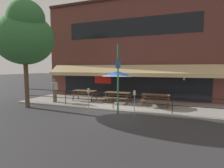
{
  "coord_description": "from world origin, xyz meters",
  "views": [
    {
      "loc": [
        3.56,
        -9.66,
        2.61
      ],
      "look_at": [
        -0.55,
        1.6,
        1.5
      ],
      "focal_mm": 28.0,
      "sensor_mm": 36.0,
      "label": 1
    }
  ],
  "objects_px": {
    "patio_umbrella_centre": "(117,74)",
    "pedestrian_walking": "(55,89)",
    "picnic_table_right": "(156,97)",
    "parking_meter_near": "(88,93)",
    "picnic_table_left": "(85,93)",
    "street_tree_curbside": "(25,35)",
    "picnic_table_centre": "(117,94)",
    "street_sign_pole": "(118,79)",
    "parking_meter_far": "(134,95)"
  },
  "relations": [
    {
      "from": "picnic_table_right",
      "to": "patio_umbrella_centre",
      "type": "height_order",
      "value": "patio_umbrella_centre"
    },
    {
      "from": "parking_meter_far",
      "to": "picnic_table_left",
      "type": "bearing_deg",
      "value": 148.68
    },
    {
      "from": "picnic_table_left",
      "to": "street_tree_curbside",
      "type": "distance_m",
      "value": 5.63
    },
    {
      "from": "patio_umbrella_centre",
      "to": "pedestrian_walking",
      "type": "height_order",
      "value": "patio_umbrella_centre"
    },
    {
      "from": "patio_umbrella_centre",
      "to": "street_tree_curbside",
      "type": "height_order",
      "value": "street_tree_curbside"
    },
    {
      "from": "parking_meter_near",
      "to": "street_sign_pole",
      "type": "bearing_deg",
      "value": 3.97
    },
    {
      "from": "picnic_table_right",
      "to": "parking_meter_far",
      "type": "relative_size",
      "value": 1.27
    },
    {
      "from": "picnic_table_left",
      "to": "parking_meter_far",
      "type": "distance_m",
      "value": 5.35
    },
    {
      "from": "street_sign_pole",
      "to": "street_tree_curbside",
      "type": "distance_m",
      "value": 6.63
    },
    {
      "from": "parking_meter_near",
      "to": "parking_meter_far",
      "type": "relative_size",
      "value": 1.0
    },
    {
      "from": "picnic_table_centre",
      "to": "parking_meter_near",
      "type": "xyz_separation_m",
      "value": [
        -0.92,
        -2.71,
        0.44
      ]
    },
    {
      "from": "street_tree_curbside",
      "to": "patio_umbrella_centre",
      "type": "bearing_deg",
      "value": 30.91
    },
    {
      "from": "parking_meter_far",
      "to": "street_sign_pole",
      "type": "relative_size",
      "value": 0.37
    },
    {
      "from": "street_tree_curbside",
      "to": "street_sign_pole",
      "type": "bearing_deg",
      "value": 4.93
    },
    {
      "from": "picnic_table_left",
      "to": "picnic_table_right",
      "type": "distance_m",
      "value": 5.41
    },
    {
      "from": "picnic_table_centre",
      "to": "street_sign_pole",
      "type": "bearing_deg",
      "value": -71.13
    },
    {
      "from": "parking_meter_far",
      "to": "street_tree_curbside",
      "type": "bearing_deg",
      "value": -176.75
    },
    {
      "from": "picnic_table_left",
      "to": "patio_umbrella_centre",
      "type": "xyz_separation_m",
      "value": [
        2.7,
        -0.08,
        1.47
      ]
    },
    {
      "from": "patio_umbrella_centre",
      "to": "street_sign_pole",
      "type": "xyz_separation_m",
      "value": [
        0.88,
        -2.57,
        -0.18
      ]
    },
    {
      "from": "picnic_table_left",
      "to": "street_tree_curbside",
      "type": "xyz_separation_m",
      "value": [
        -2.46,
        -3.17,
        3.95
      ]
    },
    {
      "from": "picnic_table_right",
      "to": "street_tree_curbside",
      "type": "distance_m",
      "value": 9.26
    },
    {
      "from": "pedestrian_walking",
      "to": "street_tree_curbside",
      "type": "bearing_deg",
      "value": -111.56
    },
    {
      "from": "parking_meter_near",
      "to": "street_sign_pole",
      "type": "distance_m",
      "value": 2.0
    },
    {
      "from": "picnic_table_left",
      "to": "street_sign_pole",
      "type": "bearing_deg",
      "value": -36.45
    },
    {
      "from": "picnic_table_right",
      "to": "parking_meter_near",
      "type": "bearing_deg",
      "value": -145.54
    },
    {
      "from": "picnic_table_right",
      "to": "parking_meter_near",
      "type": "distance_m",
      "value": 4.41
    },
    {
      "from": "picnic_table_right",
      "to": "pedestrian_walking",
      "type": "height_order",
      "value": "pedestrian_walking"
    },
    {
      "from": "patio_umbrella_centre",
      "to": "street_sign_pole",
      "type": "distance_m",
      "value": 2.72
    },
    {
      "from": "parking_meter_near",
      "to": "patio_umbrella_centre",
      "type": "bearing_deg",
      "value": 71.21
    },
    {
      "from": "pedestrian_walking",
      "to": "parking_meter_near",
      "type": "bearing_deg",
      "value": -22.1
    },
    {
      "from": "picnic_table_left",
      "to": "parking_meter_near",
      "type": "bearing_deg",
      "value": -57.23
    },
    {
      "from": "patio_umbrella_centre",
      "to": "parking_meter_near",
      "type": "relative_size",
      "value": 1.67
    },
    {
      "from": "picnic_table_left",
      "to": "street_sign_pole",
      "type": "height_order",
      "value": "street_sign_pole"
    },
    {
      "from": "picnic_table_centre",
      "to": "street_sign_pole",
      "type": "distance_m",
      "value": 3.03
    },
    {
      "from": "picnic_table_centre",
      "to": "street_sign_pole",
      "type": "relative_size",
      "value": 0.46
    },
    {
      "from": "street_sign_pole",
      "to": "street_tree_curbside",
      "type": "xyz_separation_m",
      "value": [
        -6.05,
        -0.52,
        2.66
      ]
    },
    {
      "from": "picnic_table_centre",
      "to": "pedestrian_walking",
      "type": "distance_m",
      "value": 4.63
    },
    {
      "from": "picnic_table_centre",
      "to": "picnic_table_left",
      "type": "bearing_deg",
      "value": 178.67
    },
    {
      "from": "picnic_table_right",
      "to": "street_tree_curbside",
      "type": "bearing_deg",
      "value": -159.88
    },
    {
      "from": "patio_umbrella_centre",
      "to": "pedestrian_walking",
      "type": "bearing_deg",
      "value": -164.12
    },
    {
      "from": "pedestrian_walking",
      "to": "street_sign_pole",
      "type": "xyz_separation_m",
      "value": [
        5.32,
        -1.31,
        0.94
      ]
    },
    {
      "from": "pedestrian_walking",
      "to": "picnic_table_left",
      "type": "bearing_deg",
      "value": 37.72
    },
    {
      "from": "picnic_table_left",
      "to": "street_tree_curbside",
      "type": "bearing_deg",
      "value": -127.8
    },
    {
      "from": "picnic_table_left",
      "to": "picnic_table_centre",
      "type": "bearing_deg",
      "value": -1.33
    },
    {
      "from": "street_sign_pole",
      "to": "pedestrian_walking",
      "type": "bearing_deg",
      "value": 166.22
    },
    {
      "from": "parking_meter_near",
      "to": "street_tree_curbside",
      "type": "distance_m",
      "value": 5.52
    },
    {
      "from": "street_sign_pole",
      "to": "picnic_table_right",
      "type": "bearing_deg",
      "value": 52.38
    },
    {
      "from": "picnic_table_centre",
      "to": "parking_meter_near",
      "type": "bearing_deg",
      "value": -108.67
    },
    {
      "from": "parking_meter_far",
      "to": "street_sign_pole",
      "type": "xyz_separation_m",
      "value": [
        -0.97,
        0.12,
        0.85
      ]
    },
    {
      "from": "picnic_table_right",
      "to": "street_sign_pole",
      "type": "distance_m",
      "value": 3.25
    }
  ]
}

